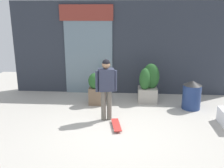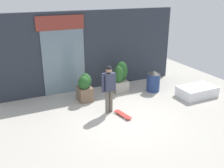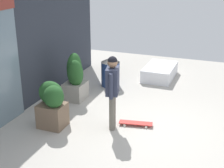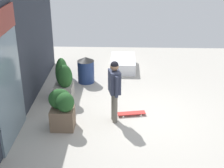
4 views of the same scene
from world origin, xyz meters
TOP-DOWN VIEW (x-y plane):
  - ground_plane at (0.00, 0.00)m, footprint 12.00×12.00m
  - building_facade at (-0.06, 3.10)m, footprint 7.82×0.31m
  - skateboarder at (-0.32, 0.54)m, footprint 0.57×0.35m
  - skateboard at (-0.02, 0.08)m, footprint 0.33×0.79m
  - planter_box_left at (-0.72, 1.84)m, footprint 0.54×0.67m
  - planter_box_right at (0.91, 2.09)m, footprint 0.68×0.57m
  - trash_bin at (2.20, 1.56)m, footprint 0.56×0.56m
  - snow_ledge at (3.47, 0.33)m, footprint 1.50×0.90m

SIDE VIEW (x-z plane):
  - ground_plane at x=0.00m, z-range 0.00..0.00m
  - skateboard at x=-0.02m, z-range 0.02..0.10m
  - snow_ledge at x=3.47m, z-range 0.00..0.40m
  - trash_bin at x=2.20m, z-range 0.00..0.89m
  - planter_box_left at x=-0.72m, z-range 0.03..1.11m
  - planter_box_right at x=0.91m, z-range -0.02..1.26m
  - skateboarder at x=-0.32m, z-range 0.19..1.88m
  - building_facade at x=-0.06m, z-range 0.00..3.26m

